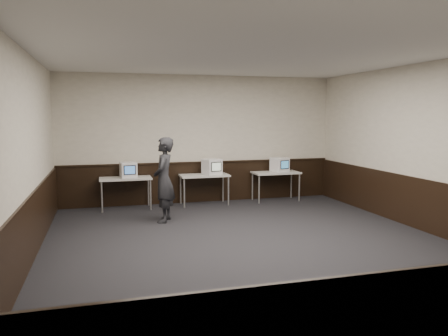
# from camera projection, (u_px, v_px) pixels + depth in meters

# --- Properties ---
(floor) EXTENTS (8.00, 8.00, 0.00)m
(floor) POSITION_uv_depth(u_px,v_px,m) (252.00, 246.00, 7.40)
(floor) COLOR black
(floor) RESTS_ON ground
(ceiling) EXTENTS (8.00, 8.00, 0.00)m
(ceiling) POSITION_uv_depth(u_px,v_px,m) (254.00, 53.00, 7.02)
(ceiling) COLOR white
(ceiling) RESTS_ON back_wall
(back_wall) EXTENTS (7.00, 0.00, 7.00)m
(back_wall) POSITION_uv_depth(u_px,v_px,m) (201.00, 139.00, 11.04)
(back_wall) COLOR beige
(back_wall) RESTS_ON ground
(front_wall) EXTENTS (7.00, 0.00, 7.00)m
(front_wall) POSITION_uv_depth(u_px,v_px,m) (425.00, 194.00, 3.39)
(front_wall) COLOR beige
(front_wall) RESTS_ON ground
(left_wall) EXTENTS (0.00, 8.00, 8.00)m
(left_wall) POSITION_uv_depth(u_px,v_px,m) (24.00, 158.00, 6.28)
(left_wall) COLOR beige
(left_wall) RESTS_ON ground
(right_wall) EXTENTS (0.00, 8.00, 8.00)m
(right_wall) POSITION_uv_depth(u_px,v_px,m) (430.00, 148.00, 8.15)
(right_wall) COLOR beige
(right_wall) RESTS_ON ground
(wainscot_back) EXTENTS (6.98, 0.04, 1.00)m
(wainscot_back) POSITION_uv_depth(u_px,v_px,m) (201.00, 182.00, 11.15)
(wainscot_back) COLOR black
(wainscot_back) RESTS_ON back_wall
(wainscot_front) EXTENTS (6.98, 0.04, 1.00)m
(wainscot_front) POSITION_uv_depth(u_px,v_px,m) (416.00, 327.00, 3.54)
(wainscot_front) COLOR black
(wainscot_front) RESTS_ON front_wall
(wainscot_left) EXTENTS (0.04, 7.98, 1.00)m
(wainscot_left) POSITION_uv_depth(u_px,v_px,m) (29.00, 232.00, 6.41)
(wainscot_left) COLOR black
(wainscot_left) RESTS_ON left_wall
(wainscot_right) EXTENTS (0.04, 7.98, 1.00)m
(wainscot_right) POSITION_uv_depth(u_px,v_px,m) (426.00, 206.00, 8.28)
(wainscot_right) COLOR black
(wainscot_right) RESTS_ON right_wall
(wainscot_rail) EXTENTS (6.98, 0.06, 0.04)m
(wainscot_rail) POSITION_uv_depth(u_px,v_px,m) (201.00, 162.00, 11.07)
(wainscot_rail) COLOR black
(wainscot_rail) RESTS_ON wainscot_back
(desk_left) EXTENTS (1.20, 0.60, 0.75)m
(desk_left) POSITION_uv_depth(u_px,v_px,m) (126.00, 181.00, 10.26)
(desk_left) COLOR beige
(desk_left) RESTS_ON ground
(desk_center) EXTENTS (1.20, 0.60, 0.75)m
(desk_center) POSITION_uv_depth(u_px,v_px,m) (204.00, 177.00, 10.76)
(desk_center) COLOR beige
(desk_center) RESTS_ON ground
(desk_right) EXTENTS (1.20, 0.60, 0.75)m
(desk_right) POSITION_uv_depth(u_px,v_px,m) (276.00, 175.00, 11.27)
(desk_right) COLOR beige
(desk_right) RESTS_ON ground
(emac_left) EXTENTS (0.40, 0.43, 0.36)m
(emac_left) POSITION_uv_depth(u_px,v_px,m) (128.00, 170.00, 10.23)
(emac_left) COLOR white
(emac_left) RESTS_ON desk_left
(emac_center) EXTENTS (0.49, 0.50, 0.39)m
(emac_center) POSITION_uv_depth(u_px,v_px,m) (212.00, 167.00, 10.76)
(emac_center) COLOR white
(emac_center) RESTS_ON desk_center
(emac_right) EXTENTS (0.47, 0.48, 0.37)m
(emac_right) POSITION_uv_depth(u_px,v_px,m) (280.00, 165.00, 11.29)
(emac_right) COLOR white
(emac_right) RESTS_ON desk_right
(person) EXTENTS (0.61, 0.74, 1.76)m
(person) POSITION_uv_depth(u_px,v_px,m) (164.00, 180.00, 9.01)
(person) COLOR black
(person) RESTS_ON ground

